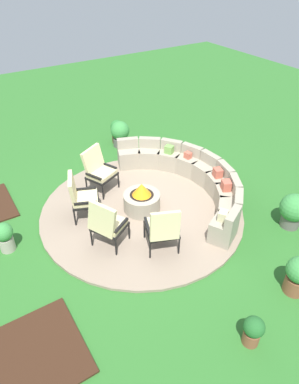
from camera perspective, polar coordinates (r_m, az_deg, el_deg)
ground_plane at (r=7.69m, az=-1.26°, el=-3.18°), size 24.00×24.00×0.00m
patio_circle at (r=7.67m, az=-1.26°, el=-3.01°), size 4.47×4.47×0.06m
mulch_bed_right at (r=5.75m, az=-17.85°, el=-24.09°), size 1.44×1.24×0.04m
fire_pit at (r=7.49m, az=-1.29°, el=-1.29°), size 0.81×0.81×0.68m
curved_stone_bench at (r=8.19m, az=6.97°, el=2.44°), size 4.05×1.78×0.74m
lounge_chair_front_left at (r=8.05m, az=-8.50°, el=3.79°), size 0.77×0.80×1.08m
lounge_chair_front_right at (r=7.26m, az=-11.37°, el=-0.62°), size 0.74×0.75×1.08m
lounge_chair_back_left at (r=6.48m, az=-7.16°, el=-5.15°), size 0.78×0.79×1.10m
lounge_chair_back_right at (r=6.38m, az=2.21°, el=-5.94°), size 0.79×0.77×1.02m
potted_plant_0 at (r=10.34m, az=-5.41°, el=10.15°), size 0.38×0.38×0.70m
potted_plant_1 at (r=6.34m, az=23.64°, el=-12.45°), size 0.46×0.46×0.75m
potted_plant_2 at (r=10.12m, az=-4.91°, el=9.76°), size 0.54×0.54×0.76m
potted_plant_3 at (r=5.58m, az=16.89°, el=-21.19°), size 0.32×0.32×0.54m
potted_plant_4 at (r=7.12m, az=-23.04°, el=-6.77°), size 0.36×0.36×0.64m
potted_plant_5 at (r=7.65m, az=22.89°, el=-2.76°), size 0.59×0.59×0.77m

